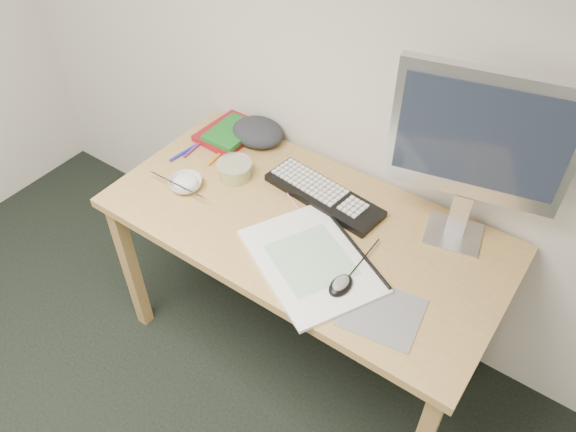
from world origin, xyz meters
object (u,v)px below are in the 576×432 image
at_px(desk, 304,239).
at_px(keyboard, 324,195).
at_px(monitor, 480,143).
at_px(rice_bowl, 186,184).
at_px(sketchpad, 311,261).

height_order(desk, keyboard, keyboard).
bearing_deg(desk, monitor, 28.30).
xyz_separation_m(monitor, rice_bowl, (-0.90, -0.34, -0.37)).
relative_size(desk, keyboard, 3.08).
height_order(sketchpad, monitor, monitor).
bearing_deg(monitor, keyboard, 178.76).
bearing_deg(sketchpad, monitor, 77.08).
distance_m(desk, sketchpad, 0.20).
bearing_deg(rice_bowl, desk, 12.48).
relative_size(sketchpad, keyboard, 1.00).
height_order(monitor, rice_bowl, monitor).
bearing_deg(keyboard, sketchpad, -57.70).
relative_size(sketchpad, rice_bowl, 3.68).
xyz_separation_m(keyboard, rice_bowl, (-0.45, -0.25, 0.01)).
relative_size(monitor, rice_bowl, 5.02).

